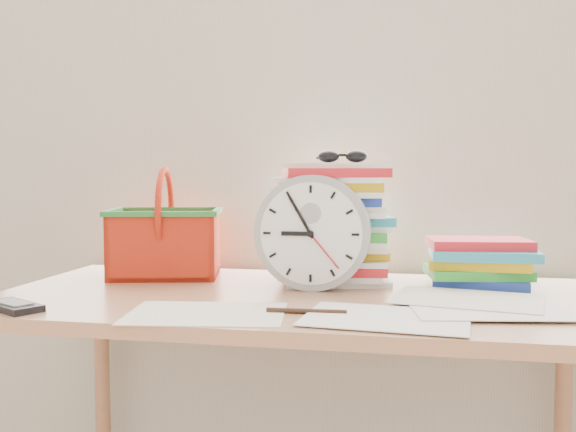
% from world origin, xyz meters
% --- Properties ---
extents(curtain, '(2.40, 0.01, 2.50)m').
position_xyz_m(curtain, '(0.00, 1.98, 1.30)').
color(curtain, beige).
rests_on(curtain, room_shell).
extents(desk, '(1.40, 0.70, 0.75)m').
position_xyz_m(desk, '(0.00, 1.60, 0.68)').
color(desk, '#A4704D').
rests_on(desk, ground).
extents(paper_stack, '(0.35, 0.30, 0.30)m').
position_xyz_m(paper_stack, '(0.05, 1.80, 0.90)').
color(paper_stack, white).
rests_on(paper_stack, desk).
extents(clock, '(0.28, 0.06, 0.28)m').
position_xyz_m(clock, '(0.02, 1.66, 0.89)').
color(clock, '#999999').
rests_on(clock, desk).
extents(sunglasses, '(0.14, 0.12, 0.03)m').
position_xyz_m(sunglasses, '(0.08, 1.74, 1.07)').
color(sunglasses, black).
rests_on(sunglasses, paper_stack).
extents(book_stack, '(0.28, 0.22, 0.12)m').
position_xyz_m(book_stack, '(0.41, 1.79, 0.81)').
color(book_stack, white).
rests_on(book_stack, desk).
extents(basket, '(0.33, 0.28, 0.29)m').
position_xyz_m(basket, '(-0.40, 1.79, 0.89)').
color(basket, red).
rests_on(basket, desk).
extents(pen, '(0.16, 0.02, 0.01)m').
position_xyz_m(pen, '(0.05, 1.40, 0.76)').
color(pen, black).
rests_on(pen, desk).
extents(calculator, '(0.15, 0.13, 0.01)m').
position_xyz_m(calculator, '(-0.55, 1.32, 0.76)').
color(calculator, black).
rests_on(calculator, desk).
extents(scattered_papers, '(1.26, 0.42, 0.02)m').
position_xyz_m(scattered_papers, '(0.00, 1.60, 0.76)').
color(scattered_papers, white).
rests_on(scattered_papers, desk).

